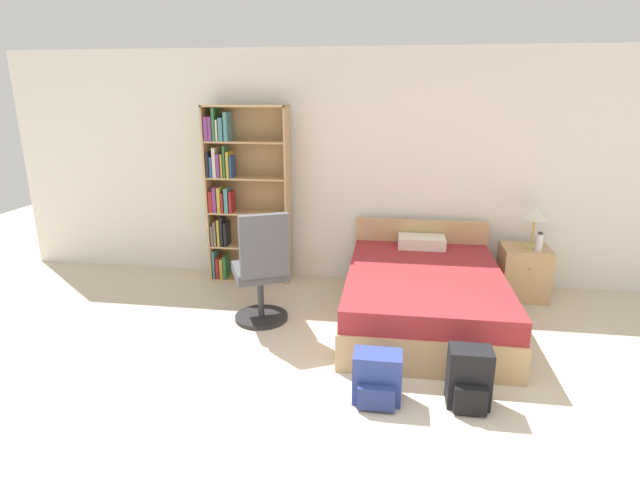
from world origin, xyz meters
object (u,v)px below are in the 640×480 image
bed (423,294)px  nightstand (523,272)px  office_chair (262,272)px  table_lamp (535,213)px  bookshelf (238,192)px  backpack_blue (377,379)px  backpack_black (469,379)px  water_bottle (539,242)px

bed → nightstand: (1.09, 0.72, 0.01)m
office_chair → table_lamp: office_chair is taller
table_lamp → office_chair: bearing=-158.5°
bookshelf → table_lamp: 3.21m
bed → backpack_blue: bed is taller
backpack_black → backpack_blue: bearing=-176.5°
office_chair → backpack_black: size_ratio=2.59×
table_lamp → backpack_blue: bearing=-125.6°
bookshelf → table_lamp: size_ratio=4.31×
bed → backpack_black: (0.25, -1.37, -0.06)m
bed → bookshelf: bearing=158.2°
table_lamp → water_bottle: (0.05, -0.11, -0.28)m
table_lamp → water_bottle: table_lamp is taller
bookshelf → office_chair: size_ratio=1.79×
nightstand → backpack_blue: 2.60m
office_chair → nightstand: office_chair is taller
nightstand → backpack_black: size_ratio=1.30×
water_bottle → backpack_black: 2.24m
water_bottle → backpack_black: (-0.93, -1.99, -0.45)m
backpack_black → bookshelf: bearing=136.5°
bookshelf → bed: 2.36m
backpack_black → table_lamp: bearing=67.1°
bookshelf → table_lamp: (3.21, -0.11, -0.11)m
backpack_blue → bed: bearing=74.6°
water_bottle → backpack_blue: size_ratio=0.54×
office_chair → backpack_blue: (1.12, -1.09, -0.35)m
bed → office_chair: 1.56m
bed → backpack_black: size_ratio=4.75×
bed → office_chair: size_ratio=1.84×
table_lamp → backpack_black: size_ratio=1.07×
bed → water_bottle: size_ratio=10.41×
backpack_blue → bookshelf: bearing=126.9°
bed → office_chair: bearing=-168.0°
water_bottle → backpack_blue: water_bottle is taller
nightstand → backpack_blue: bearing=-124.7°
nightstand → table_lamp: table_lamp is taller
office_chair → water_bottle: bearing=19.2°
office_chair → table_lamp: size_ratio=2.41×
bookshelf → water_bottle: (3.25, -0.21, -0.39)m
office_chair → backpack_blue: size_ratio=3.05×
bookshelf → nightstand: bearing=-1.9°
bed → backpack_blue: (-0.39, -1.41, -0.09)m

